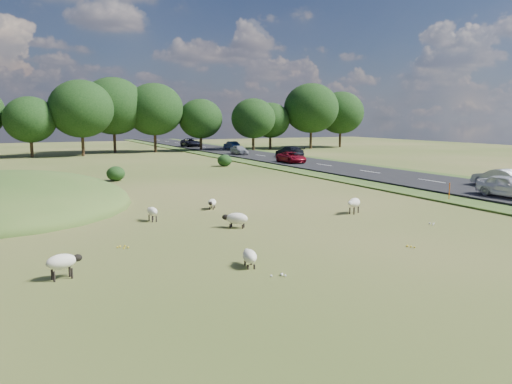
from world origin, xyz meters
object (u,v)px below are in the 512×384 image
Objects in this scene: car_6 at (191,142)px; sheep_5 at (249,256)px; marker_post at (449,192)px; sheep_2 at (354,203)px; sheep_0 at (212,203)px; sheep_1 at (152,211)px; sheep_4 at (62,262)px; sheep_3 at (236,218)px; car_0 at (239,150)px; car_2 at (509,186)px; car_1 at (232,145)px; car_4 at (291,157)px; car_5 at (289,152)px; car_3 at (499,178)px.

sheep_5 is at bearing -106.64° from car_6.
sheep_2 is at bearing -173.93° from marker_post.
sheep_0 is (-15.02, 3.94, -0.22)m from marker_post.
sheep_1 is 11.20m from sheep_2.
sheep_4 is 1.07× the size of sheep_5.
sheep_3 is 47.61m from car_0.
car_2 reaches higher than sheep_1.
car_2 reaches higher than car_1.
car_4 is 8.12m from car_5.
car_0 is (11.79, 42.97, 0.29)m from sheep_2.
sheep_0 is at bearing 36.00° from sheep_4.
sheep_1 is 41.64m from car_5.
sheep_4 is at bearing 52.04° from car_5.
car_2 reaches higher than sheep_4.
car_6 reaches higher than sheep_5.
car_4 is (0.00, 28.60, -0.10)m from car_2.
marker_post is at bearing -97.44° from car_4.
car_0 is (27.68, 48.28, 0.31)m from sheep_4.
car_5 reaches higher than car_4.
sheep_2 is at bearing -110.32° from sheep_1.
car_1 is at bearing 82.27° from marker_post.
car_0 is 8.80m from car_5.
sheep_0 is at bearing -60.64° from sheep_3.
sheep_4 is 0.29× the size of car_2.
marker_post is 8.32m from sheep_2.
car_2 is 0.77× the size of car_6.
car_1 is at bearing -32.53° from sheep_1.
car_6 is (0.00, 65.77, 0.04)m from car_2.
car_4 is at bearing 62.11° from car_5.
sheep_3 is 68.36m from car_6.
marker_post is 3.90m from car_2.
car_6 is (18.54, 60.21, 0.63)m from sheep_0.
marker_post is 15.84m from sheep_3.
sheep_2 is at bearing 66.01° from car_5.
sheep_4 is at bearing 89.99° from sheep_5.
sheep_0 is at bearing 65.92° from car_1.
sheep_5 is (6.22, -1.45, -0.20)m from sheep_4.
sheep_2 is 0.30× the size of car_2.
car_6 is at bearing -82.78° from car_5.
sheep_5 is 48.84m from car_5.
sheep_2 reaches higher than sheep_1.
sheep_0 is at bearing -4.64° from car_3.
car_5 is (3.80, -7.94, 0.09)m from car_0.
car_1 is at bearing 50.43° from sheep_4.
marker_post reaches higher than sheep_1.
car_3 is at bearing 161.79° from sheep_2.
sheep_4 is (-24.16, -6.19, 0.00)m from marker_post.
car_2 is (19.30, -0.20, 0.49)m from sheep_3.
car_6 is at bearing -86.49° from car_3.
sheep_1 is 0.21× the size of car_5.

